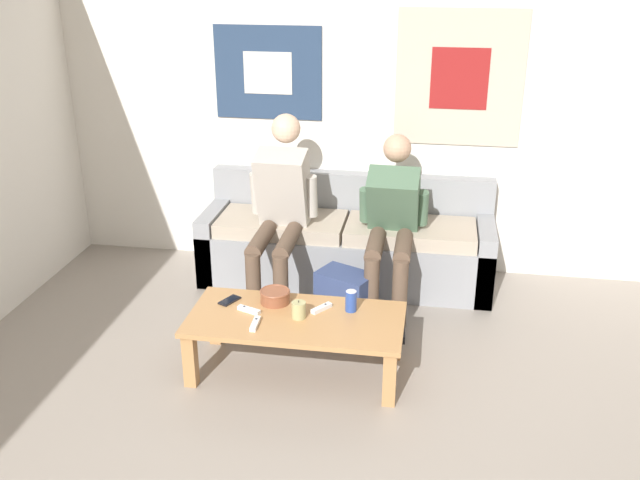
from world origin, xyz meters
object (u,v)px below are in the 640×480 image
(person_seated_teen, at_px, (392,219))
(game_controller_near_right, at_px, (249,310))
(couch, at_px, (347,245))
(game_controller_near_left, at_px, (255,324))
(game_controller_far_center, at_px, (322,308))
(ceramic_bowl, at_px, (275,296))
(coffee_table, at_px, (296,326))
(person_seated_adult, at_px, (280,205))
(backpack, at_px, (344,300))
(cell_phone, at_px, (230,300))
(pillar_candle, at_px, (299,310))
(drink_can_blue, at_px, (351,301))

(person_seated_teen, bearing_deg, game_controller_near_right, -127.80)
(couch, xyz_separation_m, game_controller_near_left, (-0.33, -1.41, 0.09))
(couch, bearing_deg, game_controller_far_center, -89.67)
(ceramic_bowl, height_order, game_controller_near_left, ceramic_bowl)
(coffee_table, xyz_separation_m, game_controller_near_right, (-0.28, 0.02, 0.07))
(person_seated_adult, relative_size, game_controller_far_center, 9.08)
(person_seated_adult, bearing_deg, backpack, -35.28)
(coffee_table, bearing_deg, game_controller_near_left, -146.37)
(couch, distance_m, ceramic_bowl, 1.16)
(cell_phone, bearing_deg, game_controller_near_right, -36.61)
(coffee_table, distance_m, cell_phone, 0.45)
(person_seated_adult, height_order, pillar_candle, person_seated_adult)
(drink_can_blue, bearing_deg, person_seated_adult, 125.75)
(ceramic_bowl, distance_m, cell_phone, 0.27)
(backpack, height_order, pillar_candle, pillar_candle)
(pillar_candle, relative_size, game_controller_near_right, 0.73)
(couch, xyz_separation_m, ceramic_bowl, (-0.28, -1.12, 0.12))
(game_controller_near_left, bearing_deg, coffee_table, 33.63)
(game_controller_far_center, xyz_separation_m, cell_phone, (-0.55, 0.02, -0.01))
(person_seated_adult, bearing_deg, cell_phone, -98.99)
(backpack, relative_size, drink_can_blue, 3.30)
(couch, xyz_separation_m, person_seated_adult, (-0.42, -0.33, 0.40))
(game_controller_far_center, relative_size, cell_phone, 0.90)
(pillar_candle, height_order, game_controller_far_center, pillar_candle)
(pillar_candle, distance_m, cell_phone, 0.46)
(drink_can_blue, xyz_separation_m, game_controller_near_right, (-0.57, -0.11, -0.05))
(game_controller_near_right, bearing_deg, ceramic_bowl, 48.62)
(game_controller_far_center, bearing_deg, drink_can_blue, 7.31)
(ceramic_bowl, relative_size, drink_can_blue, 1.45)
(person_seated_adult, height_order, ceramic_bowl, person_seated_adult)
(ceramic_bowl, height_order, game_controller_near_right, ceramic_bowl)
(ceramic_bowl, xyz_separation_m, game_controller_near_left, (-0.05, -0.29, -0.03))
(pillar_candle, height_order, game_controller_near_right, pillar_candle)
(drink_can_blue, xyz_separation_m, game_controller_near_left, (-0.50, -0.26, -0.05))
(coffee_table, bearing_deg, couch, 84.46)
(person_seated_teen, distance_m, game_controller_far_center, 0.96)
(person_seated_teen, distance_m, game_controller_near_left, 1.31)
(pillar_candle, xyz_separation_m, game_controller_far_center, (0.11, 0.11, -0.04))
(game_controller_near_right, relative_size, cell_phone, 0.97)
(drink_can_blue, relative_size, cell_phone, 0.82)
(ceramic_bowl, bearing_deg, drink_can_blue, -3.50)
(couch, relative_size, game_controller_far_center, 15.23)
(pillar_candle, height_order, cell_phone, pillar_candle)
(couch, xyz_separation_m, person_seated_teen, (0.34, -0.30, 0.34))
(coffee_table, height_order, drink_can_blue, drink_can_blue)
(couch, distance_m, person_seated_adult, 0.66)
(couch, height_order, backpack, couch)
(backpack, relative_size, ceramic_bowl, 2.29)
(drink_can_blue, height_order, game_controller_far_center, drink_can_blue)
(coffee_table, relative_size, game_controller_near_left, 8.40)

